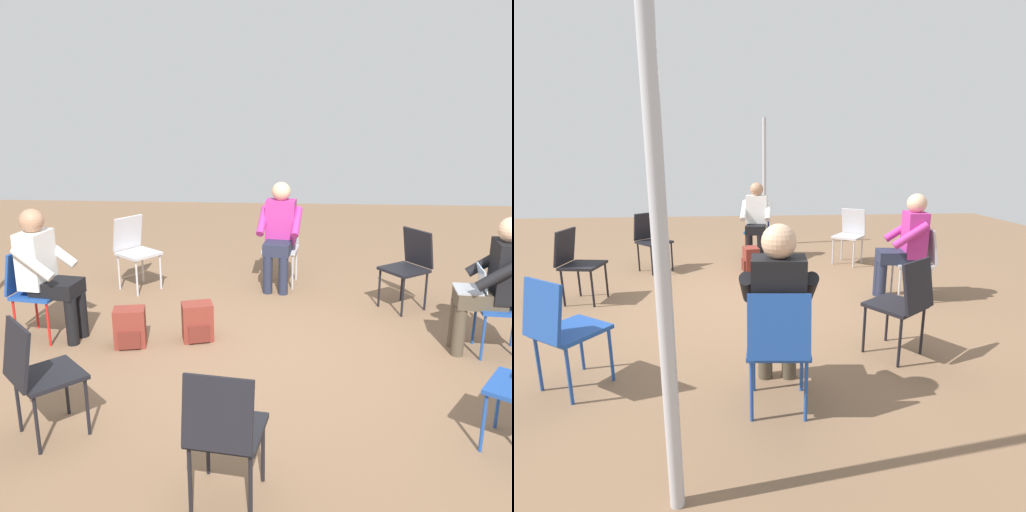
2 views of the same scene
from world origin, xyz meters
TOP-DOWN VIEW (x-y plane):
  - ground_plane at (0.00, 0.00)m, footprint 14.00×14.00m
  - chair_north at (0.11, 1.96)m, footprint 0.45×0.49m
  - chair_northeast at (1.40, 1.38)m, footprint 0.58×0.58m
  - chair_northwest at (-1.78, 1.35)m, footprint 0.58×0.57m
  - chair_southeast at (1.59, -1.64)m, footprint 0.58×0.58m
  - chair_east at (2.17, -0.21)m, footprint 0.49×0.45m
  - chair_west at (-2.15, -0.12)m, footprint 0.47×0.43m
  - chair_southwest at (-1.49, -1.21)m, footprint 0.58×0.57m
  - chair_south at (-0.12, -1.97)m, footprint 0.45×0.48m
  - person_with_laptop at (-1.98, -0.14)m, footprint 0.54×0.52m
  - person_in_white at (2.00, -0.19)m, footprint 0.56×0.54m
  - person_in_magenta at (-0.10, -1.81)m, footprint 0.54×0.55m
  - backpack_near_laptop_user at (1.22, -0.07)m, footprint 0.31×0.28m
  - backpack_by_empty_chair at (0.62, -0.24)m, footprint 0.33×0.30m
  - tent_pole_near at (-2.84, 0.44)m, footprint 0.07×0.07m
  - tent_pole_far at (3.06, -0.40)m, footprint 0.07×0.07m

SIDE VIEW (x-z plane):
  - ground_plane at x=0.00m, z-range 0.00..0.00m
  - backpack_near_laptop_user at x=1.22m, z-range -0.02..0.34m
  - backpack_by_empty_chair at x=0.62m, z-range -0.02..0.34m
  - chair_north at x=0.11m, z-range 0.07..0.92m
  - chair_northeast at x=1.40m, z-range 0.07..0.92m
  - chair_northwest at x=-1.78m, z-range 0.07..0.92m
  - chair_southeast at x=1.59m, z-range 0.07..0.92m
  - chair_east at x=2.17m, z-range 0.07..0.92m
  - chair_west at x=-2.15m, z-range 0.07..0.92m
  - chair_southwest at x=-1.49m, z-range 0.07..0.92m
  - chair_south at x=-0.12m, z-range 0.07..0.92m
  - person_with_laptop at x=-1.98m, z-range 0.07..1.31m
  - person_in_white at x=2.00m, z-range 0.07..1.31m
  - person_in_magenta at x=-0.10m, z-range 0.07..1.31m
  - tent_pole_far at x=3.06m, z-range 0.00..2.33m
  - tent_pole_near at x=-2.84m, z-range 0.00..2.43m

